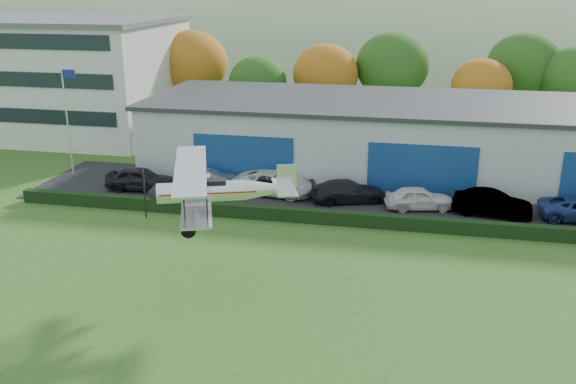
% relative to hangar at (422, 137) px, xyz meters
% --- Properties ---
extents(apron, '(48.00, 9.00, 0.05)m').
position_rel_hangar_xyz_m(apron, '(-2.00, -6.98, -2.63)').
color(apron, black).
rests_on(apron, ground).
extents(hedge, '(46.00, 0.60, 0.80)m').
position_rel_hangar_xyz_m(hedge, '(-2.00, -11.78, -2.26)').
color(hedge, black).
rests_on(hedge, ground).
extents(hangar, '(40.60, 12.60, 5.30)m').
position_rel_hangar_xyz_m(hangar, '(0.00, 0.00, 0.00)').
color(hangar, '#B2B7BC').
rests_on(hangar, ground).
extents(office_block, '(20.60, 15.60, 10.40)m').
position_rel_hangar_xyz_m(office_block, '(-33.00, 7.02, 2.56)').
color(office_block, silver).
rests_on(office_block, ground).
extents(flagpole, '(1.05, 0.10, 8.00)m').
position_rel_hangar_xyz_m(flagpole, '(-24.88, -5.98, 2.13)').
color(flagpole, silver).
rests_on(flagpole, ground).
extents(tree_belt, '(75.70, 13.22, 10.12)m').
position_rel_hangar_xyz_m(tree_belt, '(-4.15, 12.64, 2.95)').
color(tree_belt, '#3D2614').
rests_on(tree_belt, ground).
extents(distant_hills, '(430.00, 196.00, 56.00)m').
position_rel_hangar_xyz_m(distant_hills, '(-9.38, 112.02, -15.70)').
color(distant_hills, '#4C6642').
rests_on(distant_hills, ground).
extents(car_0, '(4.71, 2.11, 1.57)m').
position_rel_hangar_xyz_m(car_0, '(-18.64, -8.28, -1.82)').
color(car_0, black).
rests_on(car_0, apron).
extents(car_1, '(4.66, 2.44, 1.46)m').
position_rel_hangar_xyz_m(car_1, '(-14.02, -7.59, -1.88)').
color(car_1, silver).
rests_on(car_1, apron).
extents(car_2, '(5.76, 3.31, 1.51)m').
position_rel_hangar_xyz_m(car_2, '(-9.53, -7.28, -1.85)').
color(car_2, silver).
rests_on(car_2, apron).
extents(car_3, '(5.20, 3.39, 1.40)m').
position_rel_hangar_xyz_m(car_3, '(-4.57, -7.80, -1.91)').
color(car_3, black).
rests_on(car_3, apron).
extents(car_4, '(4.44, 2.55, 1.42)m').
position_rel_hangar_xyz_m(car_4, '(-0.08, -8.28, -1.90)').
color(car_4, silver).
rests_on(car_4, apron).
extents(car_5, '(4.82, 2.33, 1.52)m').
position_rel_hangar_xyz_m(car_5, '(4.25, -8.59, -1.84)').
color(car_5, gray).
rests_on(car_5, apron).
extents(biplane, '(6.85, 7.72, 2.91)m').
position_rel_hangar_xyz_m(biplane, '(-9.24, -20.57, 2.11)').
color(biplane, silver).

